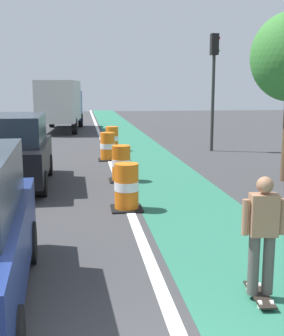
{
  "coord_description": "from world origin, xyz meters",
  "views": [
    {
      "loc": [
        -0.15,
        -3.41,
        2.82
      ],
      "look_at": [
        1.11,
        5.85,
        1.1
      ],
      "focal_mm": 47.04,
      "sensor_mm": 36.0,
      "label": 1
    }
  ],
  "objects_px": {
    "traffic_barrel_front": "(127,187)",
    "traffic_light_corner": "(214,71)",
    "parked_suv_second": "(15,150)",
    "traffic_barrel_mid": "(121,164)",
    "traffic_barrel_back": "(108,147)",
    "traffic_barrel_far": "(112,139)",
    "skateboarder_on_lane": "(262,234)",
    "delivery_truck_down_block": "(61,103)"
  },
  "relations": [
    {
      "from": "traffic_barrel_mid",
      "to": "traffic_light_corner",
      "type": "relative_size",
      "value": 0.21
    },
    {
      "from": "skateboarder_on_lane",
      "to": "traffic_barrel_back",
      "type": "xyz_separation_m",
      "value": [
        -1.36,
        11.82,
        -0.38
      ]
    },
    {
      "from": "traffic_barrel_mid",
      "to": "parked_suv_second",
      "type": "bearing_deg",
      "value": -175.51
    },
    {
      "from": "parked_suv_second",
      "to": "traffic_light_corner",
      "type": "bearing_deg",
      "value": 38.63
    },
    {
      "from": "parked_suv_second",
      "to": "delivery_truck_down_block",
      "type": "distance_m",
      "value": 16.55
    },
    {
      "from": "traffic_barrel_front",
      "to": "traffic_barrel_mid",
      "type": "distance_m",
      "value": 3.21
    },
    {
      "from": "traffic_barrel_front",
      "to": "delivery_truck_down_block",
      "type": "xyz_separation_m",
      "value": [
        -2.32,
        19.49,
        1.31
      ]
    },
    {
      "from": "parked_suv_second",
      "to": "traffic_light_corner",
      "type": "relative_size",
      "value": 0.91
    },
    {
      "from": "parked_suv_second",
      "to": "traffic_barrel_front",
      "type": "height_order",
      "value": "parked_suv_second"
    },
    {
      "from": "skateboarder_on_lane",
      "to": "traffic_barrel_front",
      "type": "xyz_separation_m",
      "value": [
        -1.33,
        4.66,
        -0.38
      ]
    },
    {
      "from": "skateboarder_on_lane",
      "to": "traffic_barrel_front",
      "type": "bearing_deg",
      "value": 105.95
    },
    {
      "from": "traffic_barrel_mid",
      "to": "traffic_barrel_back",
      "type": "bearing_deg",
      "value": 92.69
    },
    {
      "from": "traffic_barrel_mid",
      "to": "traffic_barrel_far",
      "type": "distance_m",
      "value": 6.55
    },
    {
      "from": "traffic_barrel_back",
      "to": "traffic_barrel_far",
      "type": "distance_m",
      "value": 2.62
    },
    {
      "from": "parked_suv_second",
      "to": "delivery_truck_down_block",
      "type": "height_order",
      "value": "delivery_truck_down_block"
    },
    {
      "from": "skateboarder_on_lane",
      "to": "traffic_light_corner",
      "type": "bearing_deg",
      "value": 75.99
    },
    {
      "from": "traffic_barrel_back",
      "to": "traffic_barrel_far",
      "type": "bearing_deg",
      "value": 82.26
    },
    {
      "from": "traffic_barrel_far",
      "to": "traffic_barrel_mid",
      "type": "bearing_deg",
      "value": -91.46
    },
    {
      "from": "skateboarder_on_lane",
      "to": "delivery_truck_down_block",
      "type": "bearing_deg",
      "value": 98.6
    },
    {
      "from": "traffic_barrel_far",
      "to": "traffic_light_corner",
      "type": "relative_size",
      "value": 0.21
    },
    {
      "from": "skateboarder_on_lane",
      "to": "traffic_barrel_front",
      "type": "height_order",
      "value": "skateboarder_on_lane"
    },
    {
      "from": "traffic_barrel_back",
      "to": "traffic_light_corner",
      "type": "distance_m",
      "value": 5.97
    },
    {
      "from": "skateboarder_on_lane",
      "to": "traffic_barrel_front",
      "type": "relative_size",
      "value": 1.55
    },
    {
      "from": "traffic_barrel_back",
      "to": "parked_suv_second",
      "type": "bearing_deg",
      "value": -124.64
    },
    {
      "from": "delivery_truck_down_block",
      "to": "traffic_barrel_back",
      "type": "bearing_deg",
      "value": -79.45
    },
    {
      "from": "parked_suv_second",
      "to": "delivery_truck_down_block",
      "type": "relative_size",
      "value": 0.6
    },
    {
      "from": "traffic_barrel_far",
      "to": "traffic_barrel_back",
      "type": "bearing_deg",
      "value": -97.74
    },
    {
      "from": "parked_suv_second",
      "to": "traffic_barrel_mid",
      "type": "relative_size",
      "value": 4.25
    },
    {
      "from": "traffic_barrel_mid",
      "to": "delivery_truck_down_block",
      "type": "bearing_deg",
      "value": 98.67
    },
    {
      "from": "skateboarder_on_lane",
      "to": "delivery_truck_down_block",
      "type": "height_order",
      "value": "delivery_truck_down_block"
    },
    {
      "from": "traffic_barrel_far",
      "to": "traffic_light_corner",
      "type": "distance_m",
      "value": 5.38
    },
    {
      "from": "traffic_barrel_front",
      "to": "traffic_light_corner",
      "type": "xyz_separation_m",
      "value": [
        4.77,
        9.11,
        2.97
      ]
    },
    {
      "from": "skateboarder_on_lane",
      "to": "traffic_barrel_mid",
      "type": "bearing_deg",
      "value": 98.46
    },
    {
      "from": "delivery_truck_down_block",
      "to": "traffic_light_corner",
      "type": "relative_size",
      "value": 1.52
    },
    {
      "from": "skateboarder_on_lane",
      "to": "delivery_truck_down_block",
      "type": "distance_m",
      "value": 24.44
    },
    {
      "from": "delivery_truck_down_block",
      "to": "skateboarder_on_lane",
      "type": "bearing_deg",
      "value": -81.4
    },
    {
      "from": "traffic_barrel_mid",
      "to": "traffic_barrel_back",
      "type": "xyz_separation_m",
      "value": [
        -0.19,
        3.95,
        0.0
      ]
    },
    {
      "from": "traffic_barrel_back",
      "to": "traffic_barrel_mid",
      "type": "bearing_deg",
      "value": -87.31
    },
    {
      "from": "traffic_barrel_front",
      "to": "traffic_barrel_back",
      "type": "distance_m",
      "value": 7.16
    },
    {
      "from": "traffic_barrel_front",
      "to": "skateboarder_on_lane",
      "type": "bearing_deg",
      "value": -74.05
    },
    {
      "from": "skateboarder_on_lane",
      "to": "traffic_light_corner",
      "type": "relative_size",
      "value": 0.33
    },
    {
      "from": "parked_suv_second",
      "to": "traffic_barrel_back",
      "type": "xyz_separation_m",
      "value": [
        2.9,
        4.19,
        -0.5
      ]
    }
  ]
}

